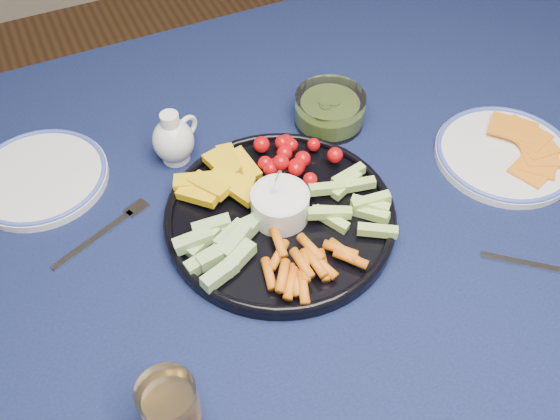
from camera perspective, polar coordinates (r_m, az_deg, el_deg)
name	(u,v)px	position (r m, az deg, el deg)	size (l,w,h in m)	color
dining_table	(334,224)	(1.06, 4.94, -1.24)	(1.67, 1.07, 0.75)	#51361B
crudite_platter	(279,214)	(0.93, -0.10, -0.39)	(0.35, 0.35, 0.11)	black
creamer_pitcher	(174,140)	(1.02, -9.69, 6.37)	(0.08, 0.07, 0.09)	white
pickle_bowl	(330,111)	(1.09, 4.56, 9.04)	(0.12, 0.12, 0.06)	white
cheese_plate	(506,153)	(1.09, 19.92, 4.94)	(0.23, 0.23, 0.03)	white
juice_tumbler	(170,408)	(0.76, -10.01, -17.38)	(0.07, 0.07, 0.08)	white
fork_left	(109,228)	(0.97, -15.33, -1.64)	(0.16, 0.08, 0.00)	silver
fork_right	(550,269)	(0.97, 23.47, -4.94)	(0.14, 0.12, 0.00)	silver
side_plate_extra	(40,177)	(1.07, -21.12, 2.84)	(0.22, 0.22, 0.02)	white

